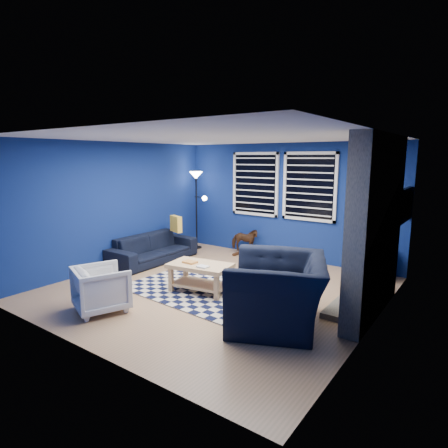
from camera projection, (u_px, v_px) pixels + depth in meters
name	position (u px, v px, depth m)	size (l,w,h in m)	color
floor	(217.00, 289.00, 6.31)	(5.00, 5.00, 0.00)	tan
ceiling	(216.00, 138.00, 5.88)	(5.00, 5.00, 0.00)	white
wall_back	(285.00, 202.00, 8.10)	(5.00, 5.00, 0.00)	navy
wall_left	(117.00, 205.00, 7.53)	(5.00, 5.00, 0.00)	navy
wall_right	(377.00, 234.00, 4.66)	(5.00, 5.00, 0.00)	navy
fireplace	(375.00, 231.00, 5.15)	(0.65, 2.00, 2.50)	gray
window_left	(255.00, 184.00, 8.43)	(1.17, 0.06, 1.42)	black
window_right	(309.00, 187.00, 7.69)	(1.17, 0.06, 1.42)	black
tv	(404.00, 205.00, 6.27)	(0.07, 1.00, 0.58)	black
rug	(209.00, 287.00, 6.38)	(2.50, 2.00, 0.02)	black
sofa	(153.00, 248.00, 7.92)	(0.78, 1.99, 0.58)	black
armchair_big	(277.00, 291.00, 4.93)	(1.22, 1.39, 0.91)	black
armchair_bent	(101.00, 289.00, 5.39)	(0.70, 0.72, 0.66)	gray
rocking_horse	(245.00, 240.00, 8.54)	(0.63, 0.29, 0.53)	#422315
coffee_table	(200.00, 272.00, 6.12)	(1.08, 0.73, 0.50)	tan
cabinet	(373.00, 262.00, 6.95)	(0.73, 0.56, 0.63)	tan
floor_lamp	(197.00, 186.00, 8.92)	(0.51, 0.31, 1.86)	black
throw_pillow	(176.00, 224.00, 8.20)	(0.37, 0.11, 0.35)	yellow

